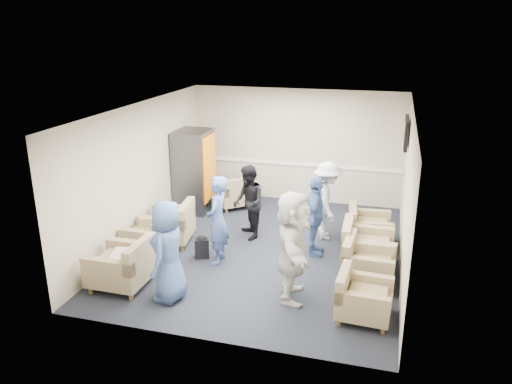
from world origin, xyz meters
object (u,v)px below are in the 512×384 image
(armchair_right_midnear, at_px, (366,264))
(person_front_right, at_px, (293,246))
(armchair_left_near, at_px, (124,267))
(armchair_left_far, at_px, (172,226))
(person_back_right, at_px, (327,201))
(person_mid_right, at_px, (315,216))
(person_front_left, at_px, (168,251))
(person_back_left, at_px, (248,202))
(person_mid_left, at_px, (217,220))
(armchair_right_near, at_px, (361,299))
(vending_machine, at_px, (194,171))
(armchair_right_midfar, at_px, (364,249))
(armchair_corner, at_px, (235,194))
(armchair_right_far, at_px, (367,229))
(armchair_left_mid, at_px, (152,238))

(armchair_right_midnear, height_order, person_front_right, person_front_right)
(armchair_left_near, distance_m, armchair_left_far, 1.83)
(person_back_right, distance_m, person_mid_right, 0.83)
(person_front_left, xyz_separation_m, person_mid_right, (1.92, 2.17, -0.05))
(armchair_left_far, relative_size, person_back_left, 0.66)
(armchair_right_midnear, height_order, person_back_left, person_back_left)
(armchair_left_far, xyz_separation_m, person_mid_left, (1.17, -0.57, 0.46))
(person_front_left, bearing_deg, armchair_right_near, 94.31)
(vending_machine, height_order, person_front_right, vending_machine)
(person_mid_right, bearing_deg, armchair_left_near, 123.06)
(armchair_right_midfar, height_order, armchair_corner, armchair_right_midfar)
(armchair_corner, bearing_deg, person_back_left, 76.40)
(person_mid_left, bearing_deg, armchair_corner, -172.51)
(armchair_right_midfar, relative_size, armchair_right_far, 1.00)
(armchair_left_mid, bearing_deg, person_back_left, 129.19)
(armchair_right_near, bearing_deg, person_front_left, 97.99)
(person_front_left, relative_size, person_mid_right, 1.07)
(armchair_left_mid, height_order, person_back_right, person_back_right)
(armchair_left_far, height_order, armchair_right_midfar, armchair_right_midfar)
(person_mid_left, relative_size, person_mid_right, 1.07)
(person_front_right, bearing_deg, person_mid_left, 51.73)
(armchair_left_near, bearing_deg, person_back_left, 150.84)
(person_mid_left, distance_m, person_back_left, 1.22)
(armchair_left_far, height_order, armchair_right_near, armchair_left_far)
(armchair_right_midnear, relative_size, armchair_right_far, 0.95)
(person_back_right, bearing_deg, person_mid_left, 116.83)
(armchair_right_midnear, distance_m, person_mid_left, 2.66)
(armchair_corner, bearing_deg, armchair_right_midfar, 103.26)
(armchair_left_mid, distance_m, armchair_corner, 2.91)
(armchair_left_mid, relative_size, armchair_corner, 0.72)
(person_mid_left, bearing_deg, vending_machine, -153.71)
(armchair_corner, relative_size, vending_machine, 0.61)
(armchair_left_near, height_order, person_mid_left, person_mid_left)
(armchair_right_midfar, height_order, person_back_right, person_back_right)
(armchair_right_midnear, distance_m, armchair_right_far, 1.53)
(vending_machine, height_order, person_back_left, vending_machine)
(armchair_left_near, xyz_separation_m, person_back_right, (2.89, 2.85, 0.44))
(person_back_right, height_order, person_front_right, person_front_right)
(person_mid_right, relative_size, person_front_right, 0.85)
(armchair_left_far, relative_size, person_front_right, 0.56)
(armchair_left_far, bearing_deg, armchair_right_near, 57.52)
(armchair_right_midfar, distance_m, armchair_corner, 3.90)
(armchair_right_midnear, height_order, armchair_corner, armchair_right_midnear)
(armchair_left_far, height_order, person_back_right, person_back_right)
(armchair_right_near, distance_m, person_back_left, 3.39)
(person_back_right, bearing_deg, armchair_right_near, -178.02)
(armchair_left_mid, bearing_deg, armchair_left_far, 167.21)
(armchair_left_mid, xyz_separation_m, person_mid_left, (1.31, 0.00, 0.49))
(armchair_right_midnear, distance_m, person_back_left, 2.73)
(person_back_left, xyz_separation_m, person_back_right, (1.50, 0.39, 0.04))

